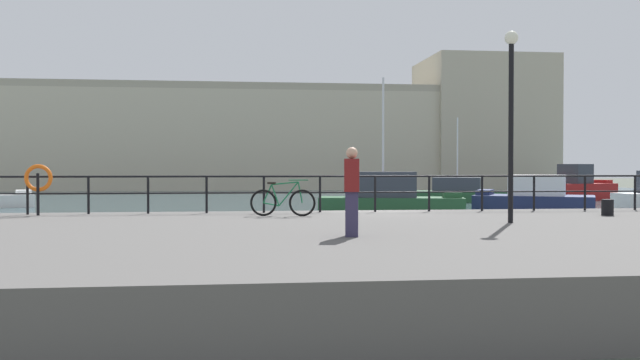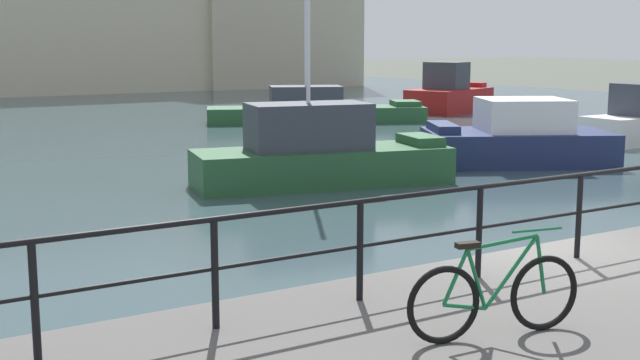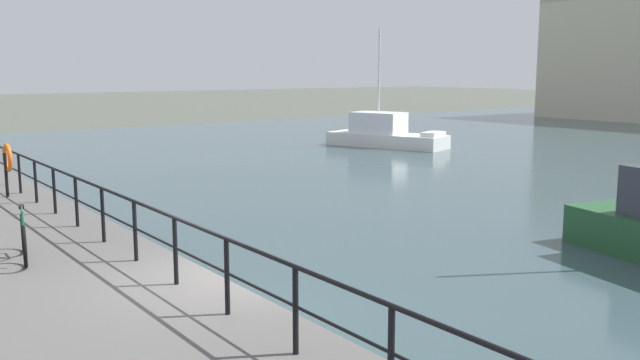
% 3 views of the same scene
% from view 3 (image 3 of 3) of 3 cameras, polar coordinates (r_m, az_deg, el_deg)
% --- Properties ---
extents(ground_plane, '(240.00, 240.00, 0.00)m').
position_cam_3_polar(ground_plane, '(11.56, -7.97, -12.63)').
color(ground_plane, '#4C5147').
extents(moored_cabin_cruiser, '(7.07, 4.23, 6.46)m').
position_cam_3_polar(moored_cabin_cruiser, '(38.70, 5.36, 3.83)').
color(moored_cabin_cruiser, white).
rests_on(moored_cabin_cruiser, water_basin).
extents(quay_railing, '(23.00, 0.07, 1.08)m').
position_cam_3_polar(quay_railing, '(12.27, -15.08, -3.13)').
color(quay_railing, black).
rests_on(quay_railing, quay_promenade).
extents(parked_bicycle, '(1.75, 0.42, 0.98)m').
position_cam_3_polar(parked_bicycle, '(13.04, -23.30, -4.43)').
color(parked_bicycle, black).
rests_on(parked_bicycle, quay_promenade).
extents(life_ring_stand, '(0.75, 0.16, 1.40)m').
position_cam_3_polar(life_ring_stand, '(19.55, -24.44, 1.54)').
color(life_ring_stand, black).
rests_on(life_ring_stand, quay_promenade).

